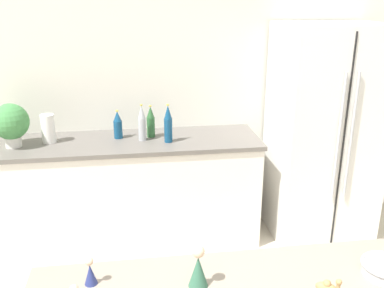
# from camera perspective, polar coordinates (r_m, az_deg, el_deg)

# --- Properties ---
(wall_back) EXTENTS (8.00, 0.06, 2.55)m
(wall_back) POSITION_cam_1_polar(r_m,az_deg,el_deg) (3.71, -2.31, 7.91)
(wall_back) COLOR silver
(wall_back) RESTS_ON ground_plane
(back_counter) EXTENTS (2.11, 0.63, 0.90)m
(back_counter) POSITION_cam_1_polar(r_m,az_deg,el_deg) (3.64, -8.09, -6.21)
(back_counter) COLOR silver
(back_counter) RESTS_ON ground_plane
(refrigerator) EXTENTS (0.82, 0.72, 1.80)m
(refrigerator) POSITION_cam_1_polar(r_m,az_deg,el_deg) (3.75, 17.10, 1.29)
(refrigerator) COLOR silver
(refrigerator) RESTS_ON ground_plane
(potted_plant) EXTENTS (0.27, 0.27, 0.34)m
(potted_plant) POSITION_cam_1_polar(r_m,az_deg,el_deg) (3.50, -23.03, 2.62)
(potted_plant) COLOR silver
(potted_plant) RESTS_ON back_counter
(paper_towel_roll) EXTENTS (0.11, 0.11, 0.23)m
(paper_towel_roll) POSITION_cam_1_polar(r_m,az_deg,el_deg) (3.52, -18.62, 1.95)
(paper_towel_roll) COLOR white
(paper_towel_roll) RESTS_ON back_counter
(back_bottle_0) EXTENTS (0.07, 0.07, 0.23)m
(back_bottle_0) POSITION_cam_1_polar(r_m,az_deg,el_deg) (3.50, -9.87, 2.51)
(back_bottle_0) COLOR navy
(back_bottle_0) RESTS_ON back_counter
(back_bottle_1) EXTENTS (0.06, 0.06, 0.29)m
(back_bottle_1) POSITION_cam_1_polar(r_m,az_deg,el_deg) (3.41, -6.70, 2.75)
(back_bottle_1) COLOR #B2B7BC
(back_bottle_1) RESTS_ON back_counter
(back_bottle_2) EXTENTS (0.07, 0.07, 0.26)m
(back_bottle_2) POSITION_cam_1_polar(r_m,az_deg,el_deg) (3.49, -5.53, 2.94)
(back_bottle_2) COLOR #2D6033
(back_bottle_2) RESTS_ON back_counter
(back_bottle_3) EXTENTS (0.06, 0.06, 0.31)m
(back_bottle_3) POSITION_cam_1_polar(r_m,az_deg,el_deg) (3.35, -3.20, 2.65)
(back_bottle_3) COLOR navy
(back_bottle_3) RESTS_ON back_counter
(camel_figurine) EXTENTS (0.09, 0.08, 0.11)m
(camel_figurine) POSITION_cam_1_polar(r_m,az_deg,el_deg) (1.68, 17.64, -17.79)
(camel_figurine) COLOR #A87F4C
(camel_figurine) RESTS_ON bar_counter
(wise_man_figurine_blue) EXTENTS (0.07, 0.07, 0.17)m
(wise_man_figurine_blue) POSITION_cam_1_polar(r_m,az_deg,el_deg) (1.67, 0.83, -16.32)
(wise_man_figurine_blue) COLOR #33664C
(wise_man_figurine_blue) RESTS_ON bar_counter
(wise_man_figurine_crimson) EXTENTS (0.05, 0.05, 0.12)m
(wise_man_figurine_crimson) POSITION_cam_1_polar(r_m,az_deg,el_deg) (1.74, -13.40, -16.35)
(wise_man_figurine_crimson) COLOR navy
(wise_man_figurine_crimson) RESTS_ON bar_counter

